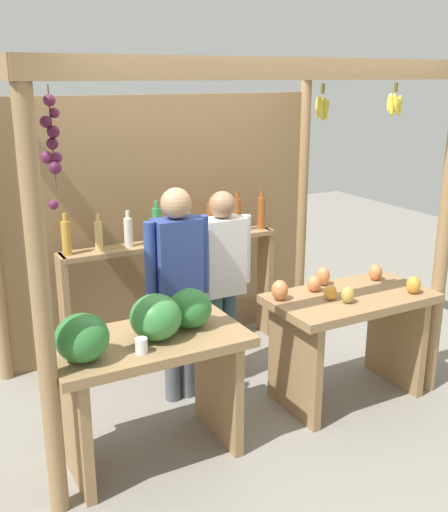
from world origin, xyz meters
name	(u,v)px	position (x,y,z in m)	size (l,w,h in m)	color
ground_plane	(214,382)	(0.00, 0.00, 0.00)	(12.00, 12.00, 0.00)	gray
market_stall	(188,199)	(0.00, 0.40, 1.38)	(2.93, 1.83, 2.39)	#99754C
fruit_counter_left	(146,354)	(-0.79, -0.66, 0.72)	(1.21, 0.64, 1.08)	#99754C
fruit_counter_right	(348,323)	(0.77, -0.64, 0.59)	(1.18, 0.65, 0.95)	#99754C
bottle_shelf_unit	(174,262)	(-0.04, 0.64, 0.81)	(1.87, 0.22, 1.35)	#99754C
vendor_man	(178,277)	(-0.32, -0.08, 0.94)	(0.48, 0.21, 1.58)	#585B66
vendor_woman	(222,270)	(0.12, 0.08, 0.88)	(0.48, 0.20, 1.49)	#375860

